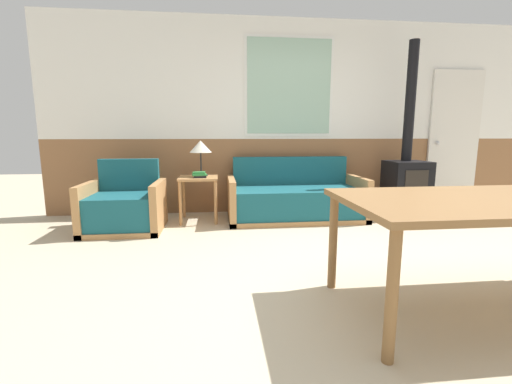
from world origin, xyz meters
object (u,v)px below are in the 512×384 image
(armchair, at_px, (125,208))
(dining_table, at_px, (500,208))
(table_lamp, at_px, (201,148))
(side_table, at_px, (199,185))
(couch, at_px, (295,200))
(wood_stove, at_px, (407,174))

(armchair, distance_m, dining_table, 3.60)
(armchair, height_order, table_lamp, table_lamp)
(side_table, xyz_separation_m, table_lamp, (0.03, 0.09, 0.47))
(armchair, relative_size, side_table, 1.51)
(couch, xyz_separation_m, dining_table, (0.71, -2.51, 0.42))
(couch, height_order, dining_table, couch)
(couch, relative_size, armchair, 2.03)
(couch, height_order, wood_stove, wood_stove)
(table_lamp, bearing_deg, wood_stove, -2.91)
(couch, bearing_deg, armchair, -171.50)
(couch, height_order, side_table, couch)
(side_table, distance_m, dining_table, 3.22)
(armchair, xyz_separation_m, dining_table, (2.82, -2.20, 0.41))
(couch, distance_m, armchair, 2.14)
(table_lamp, relative_size, dining_table, 0.24)
(armchair, xyz_separation_m, wood_stove, (3.65, 0.29, 0.33))
(couch, xyz_separation_m, table_lamp, (-1.23, 0.11, 0.69))
(couch, relative_size, table_lamp, 3.85)
(armchair, relative_size, table_lamp, 1.90)
(dining_table, bearing_deg, couch, 105.75)
(side_table, height_order, table_lamp, table_lamp)
(side_table, relative_size, wood_stove, 0.25)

